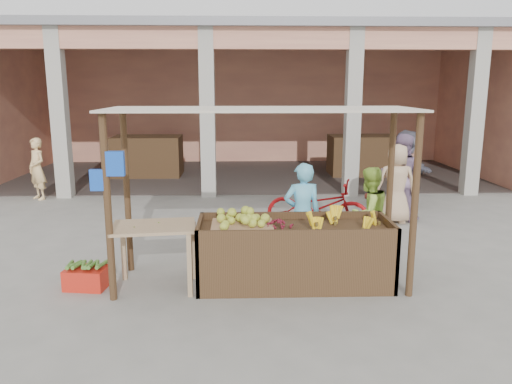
{
  "coord_description": "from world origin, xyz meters",
  "views": [
    {
      "loc": [
        -0.23,
        -6.43,
        2.66
      ],
      "look_at": [
        0.02,
        1.2,
        1.04
      ],
      "focal_mm": 35.0,
      "sensor_mm": 36.0,
      "label": 1
    }
  ],
  "objects_px": {
    "red_crate": "(87,278)",
    "vendor_green": "(368,212)",
    "fruit_stall": "(294,256)",
    "side_table": "(154,236)",
    "motorcycle": "(318,206)",
    "vendor_blue": "(302,211)"
  },
  "relations": [
    {
      "from": "vendor_green",
      "to": "motorcycle",
      "type": "bearing_deg",
      "value": -97.94
    },
    {
      "from": "red_crate",
      "to": "vendor_green",
      "type": "height_order",
      "value": "vendor_green"
    },
    {
      "from": "fruit_stall",
      "to": "vendor_green",
      "type": "distance_m",
      "value": 1.61
    },
    {
      "from": "fruit_stall",
      "to": "vendor_green",
      "type": "bearing_deg",
      "value": 37.28
    },
    {
      "from": "red_crate",
      "to": "motorcycle",
      "type": "distance_m",
      "value": 4.27
    },
    {
      "from": "side_table",
      "to": "motorcycle",
      "type": "xyz_separation_m",
      "value": [
        2.55,
        2.47,
        -0.21
      ]
    },
    {
      "from": "fruit_stall",
      "to": "vendor_green",
      "type": "xyz_separation_m",
      "value": [
        1.24,
        0.95,
        0.37
      ]
    },
    {
      "from": "fruit_stall",
      "to": "vendor_blue",
      "type": "relative_size",
      "value": 1.56
    },
    {
      "from": "motorcycle",
      "to": "vendor_green",
      "type": "bearing_deg",
      "value": -140.11
    },
    {
      "from": "vendor_green",
      "to": "red_crate",
      "type": "bearing_deg",
      "value": -15.18
    },
    {
      "from": "vendor_blue",
      "to": "vendor_green",
      "type": "distance_m",
      "value": 1.06
    },
    {
      "from": "red_crate",
      "to": "vendor_green",
      "type": "bearing_deg",
      "value": 21.79
    },
    {
      "from": "vendor_blue",
      "to": "motorcycle",
      "type": "xyz_separation_m",
      "value": [
        0.48,
        1.6,
        -0.31
      ]
    },
    {
      "from": "red_crate",
      "to": "motorcycle",
      "type": "height_order",
      "value": "motorcycle"
    },
    {
      "from": "vendor_blue",
      "to": "vendor_green",
      "type": "height_order",
      "value": "vendor_blue"
    },
    {
      "from": "side_table",
      "to": "vendor_green",
      "type": "relative_size",
      "value": 0.75
    },
    {
      "from": "red_crate",
      "to": "vendor_green",
      "type": "relative_size",
      "value": 0.35
    },
    {
      "from": "side_table",
      "to": "red_crate",
      "type": "relative_size",
      "value": 2.15
    },
    {
      "from": "red_crate",
      "to": "vendor_green",
      "type": "distance_m",
      "value": 4.21
    },
    {
      "from": "side_table",
      "to": "vendor_blue",
      "type": "distance_m",
      "value": 2.25
    },
    {
      "from": "side_table",
      "to": "red_crate",
      "type": "distance_m",
      "value": 1.1
    },
    {
      "from": "fruit_stall",
      "to": "red_crate",
      "type": "distance_m",
      "value": 2.81
    }
  ]
}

